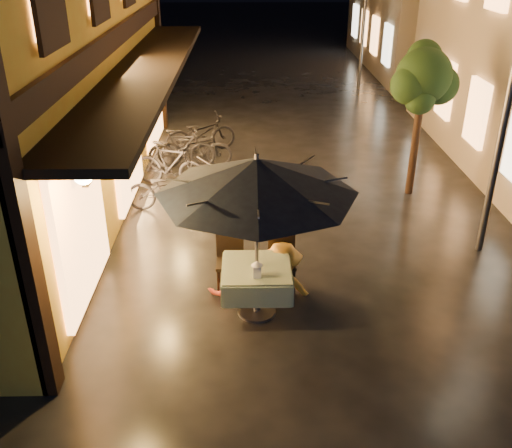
{
  "coord_description": "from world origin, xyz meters",
  "views": [
    {
      "loc": [
        -1.09,
        -6.72,
        4.92
      ],
      "look_at": [
        -0.96,
        0.77,
        1.15
      ],
      "focal_mm": 40.0,
      "sensor_mm": 36.0,
      "label": 1
    }
  ],
  "objects_px": {
    "patio_umbrella": "(257,176)",
    "person_orange": "(228,255)",
    "person_yellow": "(283,246)",
    "bicycle_0": "(169,189)",
    "cafe_table": "(257,278)",
    "table_lantern": "(257,268)",
    "streetlamp_near": "(512,83)"
  },
  "relations": [
    {
      "from": "patio_umbrella",
      "to": "person_orange",
      "type": "xyz_separation_m",
      "value": [
        -0.42,
        0.52,
        -1.47
      ]
    },
    {
      "from": "bicycle_0",
      "to": "patio_umbrella",
      "type": "bearing_deg",
      "value": -155.65
    },
    {
      "from": "person_orange",
      "to": "bicycle_0",
      "type": "distance_m",
      "value": 3.31
    },
    {
      "from": "patio_umbrella",
      "to": "bicycle_0",
      "type": "bearing_deg",
      "value": 115.14
    },
    {
      "from": "patio_umbrella",
      "to": "person_orange",
      "type": "relative_size",
      "value": 2.0
    },
    {
      "from": "streetlamp_near",
      "to": "person_orange",
      "type": "height_order",
      "value": "streetlamp_near"
    },
    {
      "from": "cafe_table",
      "to": "person_yellow",
      "type": "xyz_separation_m",
      "value": [
        0.4,
        0.53,
        0.23
      ]
    },
    {
      "from": "person_orange",
      "to": "bicycle_0",
      "type": "bearing_deg",
      "value": -78.26
    },
    {
      "from": "person_orange",
      "to": "person_yellow",
      "type": "distance_m",
      "value": 0.83
    },
    {
      "from": "streetlamp_near",
      "to": "person_orange",
      "type": "bearing_deg",
      "value": -163.38
    },
    {
      "from": "table_lantern",
      "to": "streetlamp_near",
      "type": "bearing_deg",
      "value": 27.92
    },
    {
      "from": "table_lantern",
      "to": "person_orange",
      "type": "xyz_separation_m",
      "value": [
        -0.42,
        0.79,
        -0.24
      ]
    },
    {
      "from": "patio_umbrella",
      "to": "table_lantern",
      "type": "relative_size",
      "value": 10.85
    },
    {
      "from": "table_lantern",
      "to": "person_yellow",
      "type": "xyz_separation_m",
      "value": [
        0.4,
        0.8,
        -0.1
      ]
    },
    {
      "from": "streetlamp_near",
      "to": "person_orange",
      "type": "xyz_separation_m",
      "value": [
        -4.38,
        -1.31,
        -2.24
      ]
    },
    {
      "from": "person_yellow",
      "to": "bicycle_0",
      "type": "relative_size",
      "value": 0.96
    },
    {
      "from": "streetlamp_near",
      "to": "cafe_table",
      "type": "height_order",
      "value": "streetlamp_near"
    },
    {
      "from": "cafe_table",
      "to": "person_orange",
      "type": "bearing_deg",
      "value": 128.45
    },
    {
      "from": "bicycle_0",
      "to": "person_yellow",
      "type": "bearing_deg",
      "value": -146.5
    },
    {
      "from": "streetlamp_near",
      "to": "patio_umbrella",
      "type": "bearing_deg",
      "value": -155.19
    },
    {
      "from": "cafe_table",
      "to": "person_orange",
      "type": "relative_size",
      "value": 0.73
    },
    {
      "from": "streetlamp_near",
      "to": "cafe_table",
      "type": "xyz_separation_m",
      "value": [
        -3.96,
        -1.83,
        -2.33
      ]
    },
    {
      "from": "patio_umbrella",
      "to": "bicycle_0",
      "type": "relative_size",
      "value": 1.59
    },
    {
      "from": "patio_umbrella",
      "to": "person_yellow",
      "type": "height_order",
      "value": "patio_umbrella"
    },
    {
      "from": "table_lantern",
      "to": "person_yellow",
      "type": "bearing_deg",
      "value": 63.47
    },
    {
      "from": "streetlamp_near",
      "to": "table_lantern",
      "type": "bearing_deg",
      "value": -152.08
    },
    {
      "from": "cafe_table",
      "to": "bicycle_0",
      "type": "relative_size",
      "value": 0.58
    },
    {
      "from": "cafe_table",
      "to": "bicycle_0",
      "type": "distance_m",
      "value": 3.95
    },
    {
      "from": "patio_umbrella",
      "to": "streetlamp_near",
      "type": "bearing_deg",
      "value": 24.81
    },
    {
      "from": "cafe_table",
      "to": "table_lantern",
      "type": "relative_size",
      "value": 3.96
    },
    {
      "from": "table_lantern",
      "to": "person_yellow",
      "type": "distance_m",
      "value": 0.9
    },
    {
      "from": "person_yellow",
      "to": "bicycle_0",
      "type": "height_order",
      "value": "person_yellow"
    }
  ]
}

